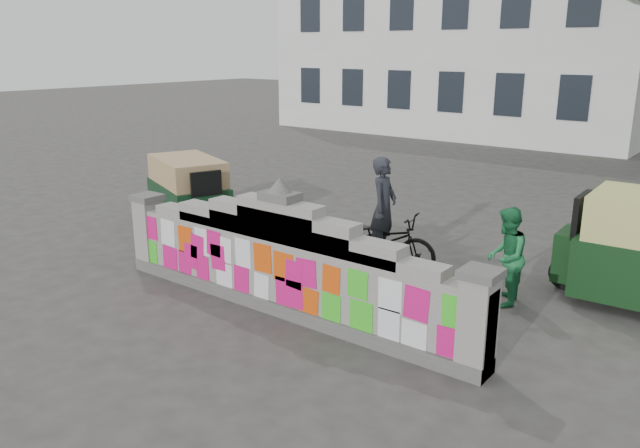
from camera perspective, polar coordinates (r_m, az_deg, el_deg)
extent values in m
plane|color=#383533|center=(9.29, -3.50, -7.95)|extent=(100.00, 100.00, 0.00)
cube|color=#4C4C49|center=(9.25, -3.51, -7.39)|extent=(6.40, 0.42, 0.20)
cube|color=gray|center=(9.07, -3.56, -4.48)|extent=(6.40, 0.32, 1.00)
cube|color=gray|center=(8.88, -3.62, -1.03)|extent=(5.20, 0.32, 0.14)
cube|color=gray|center=(8.86, -3.63, -0.60)|extent=(4.00, 0.32, 0.28)
cube|color=gray|center=(8.84, -3.64, -0.10)|extent=(2.60, 0.32, 0.44)
cube|color=gray|center=(8.82, -3.65, 0.33)|extent=(1.40, 0.32, 0.58)
cube|color=#4C4C49|center=(8.73, -3.69, 2.54)|extent=(0.55, 0.36, 0.12)
cone|color=#4C4C49|center=(8.70, -3.71, 3.57)|extent=(0.36, 0.36, 0.22)
cube|color=gray|center=(11.19, -15.29, -0.93)|extent=(0.36, 0.40, 1.24)
cube|color=#4C4C49|center=(11.02, -15.53, 2.35)|extent=(0.44, 0.44, 0.10)
cube|color=gray|center=(7.56, 14.17, -9.11)|extent=(0.36, 0.40, 1.24)
cube|color=#4C4C49|center=(7.31, 14.52, -4.41)|extent=(0.44, 0.44, 0.10)
cube|color=silver|center=(31.05, 14.28, 15.90)|extent=(16.00, 10.00, 8.00)
imported|color=black|center=(10.86, 5.75, -1.55)|extent=(2.02, 1.00, 1.02)
imported|color=#22242B|center=(10.76, 5.80, 0.24)|extent=(0.51, 0.69, 1.73)
imported|color=#207842|center=(9.66, 16.64, -2.88)|extent=(0.73, 0.85, 1.50)
cube|color=black|center=(14.03, -11.89, 2.19)|extent=(2.51, 1.94, 0.74)
cube|color=tan|center=(13.90, -12.05, 4.78)|extent=(2.32, 1.83, 0.55)
cube|color=black|center=(12.97, -10.25, 1.16)|extent=(0.67, 0.77, 0.65)
cube|color=black|center=(12.84, -10.37, 3.56)|extent=(0.31, 0.63, 0.55)
cylinder|color=black|center=(12.96, -10.04, -0.11)|extent=(0.47, 0.28, 0.46)
cylinder|color=black|center=(14.73, -14.75, 1.54)|extent=(0.47, 0.28, 0.46)
cylinder|color=black|center=(15.02, -11.03, 2.05)|extent=(0.47, 0.28, 0.46)
cube|color=black|center=(10.60, 22.39, -2.63)|extent=(0.58, 0.79, 0.77)
cube|color=black|center=(10.42, 22.77, 0.80)|extent=(0.12, 0.77, 0.66)
cylinder|color=black|center=(10.72, 21.64, -4.20)|extent=(0.55, 0.15, 0.55)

